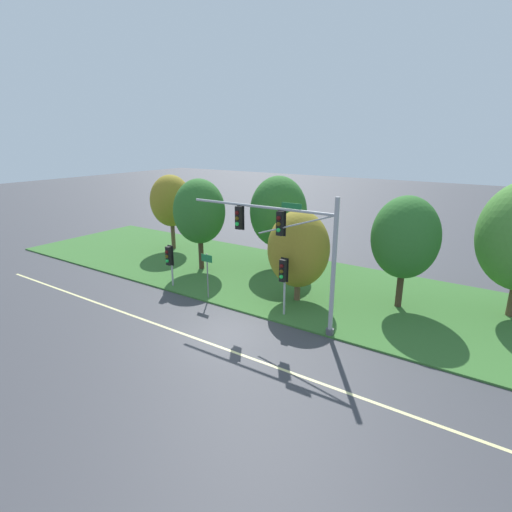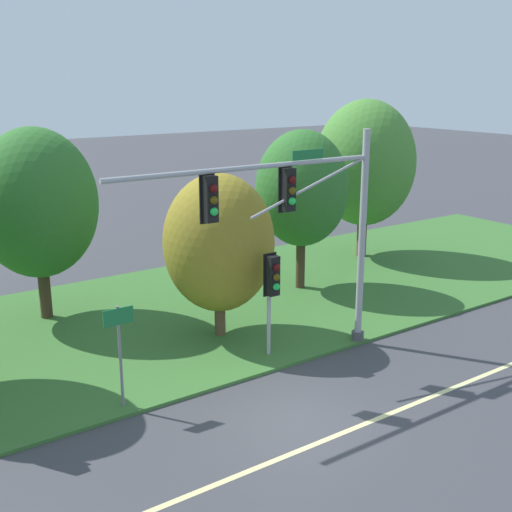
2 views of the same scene
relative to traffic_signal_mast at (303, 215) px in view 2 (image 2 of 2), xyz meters
The scene contains 10 objects.
ground_plane 5.80m from the traffic_signal_mast, 129.92° to the right, with size 160.00×160.00×0.00m, color #3D3D42.
lane_stripe 6.44m from the traffic_signal_mast, 120.10° to the right, with size 36.00×0.16×0.01m, color beige.
grass_verge 7.52m from the traffic_signal_mast, 112.23° to the left, with size 48.00×11.50×0.10m, color #386B2D.
traffic_signal_mast is the anchor object (origin of this frame).
pedestrian_signal_further_along 2.28m from the traffic_signal_mast, 136.84° to the left, with size 0.46×0.55×3.28m.
route_sign_post 6.32m from the traffic_signal_mast, behind, with size 0.81×0.08×2.78m.
tree_behind_signpost 9.58m from the traffic_signal_mast, 123.91° to the left, with size 4.17×4.17×6.78m.
tree_mid_verge 3.46m from the traffic_signal_mast, 108.86° to the left, with size 3.63×3.63×5.44m.
tree_tall_centre 6.93m from the traffic_signal_mast, 51.47° to the left, with size 3.70×3.70×6.43m.
tree_right_far 12.39m from the traffic_signal_mast, 37.67° to the left, with size 4.70×4.70×7.42m.
Camera 2 is at (-9.24, -11.51, 8.43)m, focal length 45.00 mm.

